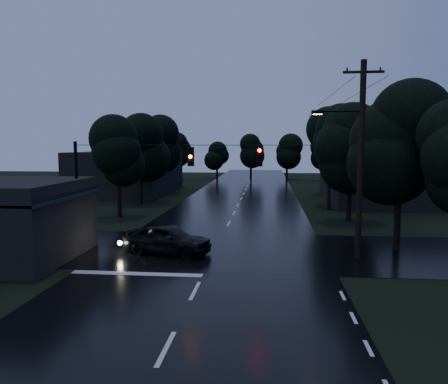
# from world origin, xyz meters

# --- Properties ---
(ground) EXTENTS (160.00, 160.00, 0.00)m
(ground) POSITION_xyz_m (0.00, 0.00, 0.00)
(ground) COLOR black
(ground) RESTS_ON ground
(main_road) EXTENTS (12.00, 120.00, 0.02)m
(main_road) POSITION_xyz_m (0.00, 30.00, 0.00)
(main_road) COLOR black
(main_road) RESTS_ON ground
(cross_street) EXTENTS (60.00, 9.00, 0.02)m
(cross_street) POSITION_xyz_m (0.00, 12.00, 0.00)
(cross_street) COLOR black
(cross_street) RESTS_ON ground
(building_far_right) EXTENTS (10.00, 14.00, 4.40)m
(building_far_right) POSITION_xyz_m (14.00, 34.00, 2.20)
(building_far_right) COLOR black
(building_far_right) RESTS_ON ground
(building_far_left) EXTENTS (10.00, 16.00, 5.00)m
(building_far_left) POSITION_xyz_m (-14.00, 40.00, 2.50)
(building_far_left) COLOR black
(building_far_left) RESTS_ON ground
(utility_pole_main) EXTENTS (3.50, 0.30, 10.00)m
(utility_pole_main) POSITION_xyz_m (7.41, 11.00, 5.26)
(utility_pole_main) COLOR black
(utility_pole_main) RESTS_ON ground
(utility_pole_far) EXTENTS (2.00, 0.30, 7.50)m
(utility_pole_far) POSITION_xyz_m (8.30, 28.00, 3.88)
(utility_pole_far) COLOR black
(utility_pole_far) RESTS_ON ground
(anchor_pole_left) EXTENTS (0.18, 0.18, 6.00)m
(anchor_pole_left) POSITION_xyz_m (-7.50, 11.00, 3.00)
(anchor_pole_left) COLOR black
(anchor_pole_left) RESTS_ON ground
(span_signals) EXTENTS (15.00, 0.37, 1.12)m
(span_signals) POSITION_xyz_m (0.56, 10.99, 5.24)
(span_signals) COLOR black
(span_signals) RESTS_ON ground
(tree_corner_near) EXTENTS (4.48, 4.48, 9.44)m
(tree_corner_near) POSITION_xyz_m (10.00, 13.00, 5.99)
(tree_corner_near) COLOR black
(tree_corner_near) RESTS_ON ground
(tree_left_a) EXTENTS (3.92, 3.92, 8.26)m
(tree_left_a) POSITION_xyz_m (-9.00, 22.00, 5.24)
(tree_left_a) COLOR black
(tree_left_a) RESTS_ON ground
(tree_left_b) EXTENTS (4.20, 4.20, 8.85)m
(tree_left_b) POSITION_xyz_m (-9.60, 30.00, 5.62)
(tree_left_b) COLOR black
(tree_left_b) RESTS_ON ground
(tree_left_c) EXTENTS (4.48, 4.48, 9.44)m
(tree_left_c) POSITION_xyz_m (-10.20, 40.00, 5.99)
(tree_left_c) COLOR black
(tree_left_c) RESTS_ON ground
(tree_right_a) EXTENTS (4.20, 4.20, 8.85)m
(tree_right_a) POSITION_xyz_m (9.00, 22.00, 5.62)
(tree_right_a) COLOR black
(tree_right_a) RESTS_ON ground
(tree_right_b) EXTENTS (4.48, 4.48, 9.44)m
(tree_right_b) POSITION_xyz_m (9.60, 30.00, 5.99)
(tree_right_b) COLOR black
(tree_right_b) RESTS_ON ground
(tree_right_c) EXTENTS (4.76, 4.76, 10.03)m
(tree_right_c) POSITION_xyz_m (10.20, 40.00, 6.37)
(tree_right_c) COLOR black
(tree_right_c) RESTS_ON ground
(car) EXTENTS (5.10, 2.96, 1.63)m
(car) POSITION_xyz_m (-2.50, 10.85, 0.82)
(car) COLOR black
(car) RESTS_ON ground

